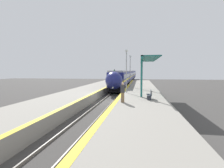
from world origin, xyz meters
name	(u,v)px	position (x,y,z in m)	size (l,w,h in m)	color
ground_plane	(107,102)	(0.00, 0.00, 0.00)	(120.00, 120.00, 0.00)	#423F3D
rail_left	(101,101)	(-0.72, 0.00, 0.07)	(0.08, 90.00, 0.15)	slate
rail_right	(113,102)	(0.72, 0.00, 0.07)	(0.08, 90.00, 0.15)	slate
train	(129,75)	(0.00, 43.43, 2.22)	(2.77, 78.63, 3.86)	black
platform_right	(141,99)	(4.10, 0.00, 0.51)	(5.01, 64.00, 1.04)	gray
platform_left	(75,97)	(-4.07, 0.00, 0.51)	(4.96, 64.00, 1.04)	gray
platform_bench	(150,94)	(4.95, -3.35, 1.50)	(0.44, 1.67, 0.89)	#2D333D
person_waiting	(123,92)	(2.46, -5.46, 1.97)	(0.36, 0.24, 1.79)	#7F6647
railway_signal	(114,76)	(-2.32, 21.91, 2.54)	(0.28, 0.28, 4.13)	#59595E
lamppost_near	(126,68)	(2.24, 1.40, 4.14)	(0.36, 0.20, 5.45)	#9E9EA3
lamppost_mid	(130,69)	(2.24, 9.65, 4.14)	(0.36, 0.20, 5.45)	#9E9EA3
station_canopy	(146,61)	(4.69, 1.98, 5.06)	(2.02, 10.75, 4.34)	#1E6B66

